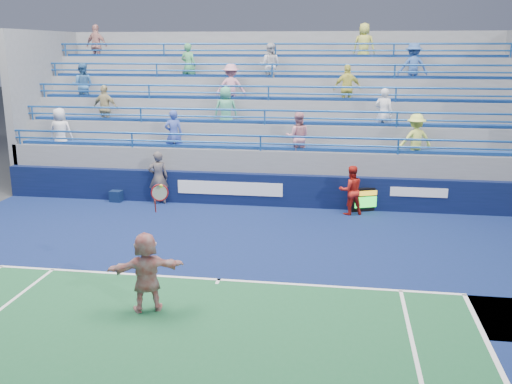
% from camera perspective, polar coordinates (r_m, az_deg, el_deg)
% --- Properties ---
extents(ground, '(120.00, 120.00, 0.00)m').
position_cam_1_polar(ground, '(13.35, -3.74, -8.82)').
color(ground, '#333538').
extents(sponsor_wall, '(18.00, 0.32, 1.10)m').
position_cam_1_polar(sponsor_wall, '(19.25, 0.37, 0.23)').
color(sponsor_wall, '#091333').
rests_on(sponsor_wall, ground).
extents(bleacher_stand, '(18.00, 5.60, 6.13)m').
position_cam_1_polar(bleacher_stand, '(22.71, 1.73, 4.96)').
color(bleacher_stand, slate).
rests_on(bleacher_stand, ground).
extents(serve_speed_board, '(1.11, 0.55, 0.79)m').
position_cam_1_polar(serve_speed_board, '(18.95, 11.14, -0.75)').
color(serve_speed_board, black).
rests_on(serve_speed_board, ground).
extents(judge_chair, '(0.42, 0.42, 0.71)m').
position_cam_1_polar(judge_chair, '(20.40, -13.75, -0.32)').
color(judge_chair, '#0C1A3A').
rests_on(judge_chair, ground).
extents(tennis_player, '(1.62, 1.05, 2.68)m').
position_cam_1_polar(tennis_player, '(11.80, -10.90, -7.85)').
color(tennis_player, silver).
rests_on(tennis_player, ground).
extents(line_judge, '(0.78, 0.64, 1.83)m').
position_cam_1_polar(line_judge, '(19.67, -9.74, 1.41)').
color(line_judge, '#141D37').
rests_on(line_judge, ground).
extents(ball_girl, '(0.93, 0.82, 1.60)m').
position_cam_1_polar(ball_girl, '(18.41, 9.47, 0.17)').
color(ball_girl, red).
rests_on(ball_girl, ground).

